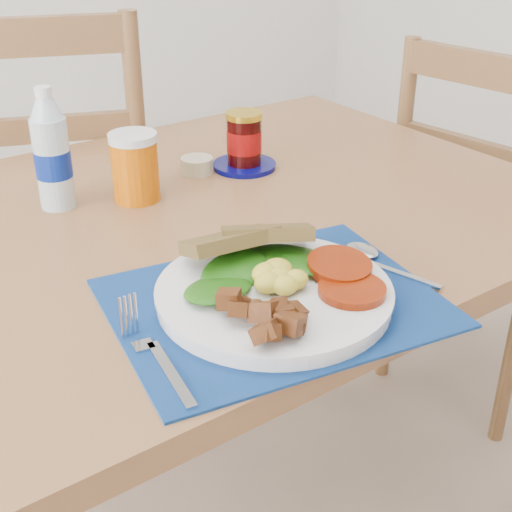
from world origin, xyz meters
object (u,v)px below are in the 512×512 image
Objects in this scene: chair_end at (488,195)px; chair_far at (53,180)px; breakfast_plate at (272,290)px; jam_on_saucer at (244,144)px; water_bottle at (52,155)px; juice_glass at (135,169)px.

chair_far is at bearing 47.04° from chair_end.
chair_end is 3.70× the size of breakfast_plate.
jam_on_saucer is (-0.63, 0.11, 0.22)m from chair_end.
chair_end reaches higher than water_bottle.
breakfast_plate is 0.49m from water_bottle.
chair_end is at bearing 165.84° from chair_far.
water_bottle is 1.84× the size of juice_glass.
juice_glass is (-0.87, 0.10, 0.23)m from chair_end.
breakfast_plate is at bearing 108.66° from chair_far.
jam_on_saucer is at bearing 134.60° from chair_far.
chair_far is 0.54m from water_bottle.
chair_far is at bearing 86.72° from juice_glass.
breakfast_plate is at bearing 102.98° from chair_end.
chair_far is 10.97× the size of juice_glass.
chair_far is 0.57m from jam_on_saucer.
chair_end is 10.13× the size of juice_glass.
water_bottle is at bearing 93.58° from chair_far.
breakfast_plate is 1.49× the size of water_bottle.
chair_end is at bearing -10.07° from jam_on_saucer.
water_bottle is at bearing 74.52° from chair_end.
chair_far is 1.08× the size of chair_end.
juice_glass is (0.12, -0.05, -0.03)m from water_bottle.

